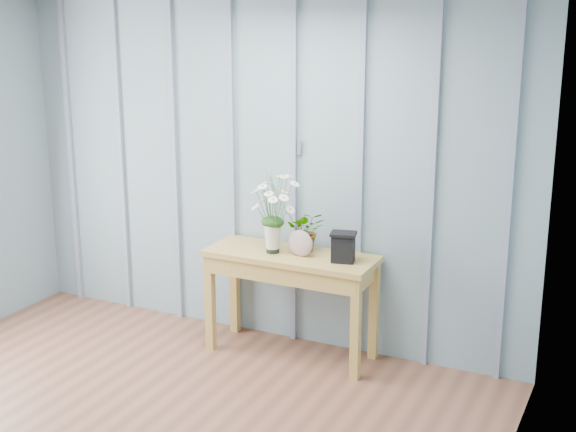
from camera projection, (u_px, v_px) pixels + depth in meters
The scene contains 6 objects.
room_shell at pixel (152, 86), 4.42m from camera, with size 4.00×4.50×2.50m.
sideboard at pixel (291, 269), 5.58m from camera, with size 1.20×0.45×0.75m.
daisy_vase at pixel (273, 203), 5.47m from camera, with size 0.40×0.30×0.57m.
spider_plant at pixel (306, 231), 5.57m from camera, with size 0.26×0.23×0.29m, color #143D11.
felt_disc_vessel at pixel (301, 243), 5.46m from camera, with size 0.19×0.05×0.19m, color #844C65.
carved_box at pixel (343, 247), 5.34m from camera, with size 0.19×0.16×0.20m.
Camera 1 is at (2.60, -2.78, 2.45)m, focal length 50.00 mm.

